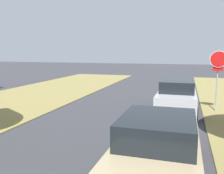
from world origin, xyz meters
name	(u,v)px	position (x,y,z in m)	size (l,w,h in m)	color
stop_sign_far	(218,68)	(4.24, 13.53, 2.20)	(0.81, 0.25, 2.97)	#9EA0A5
parked_sedan_tan	(158,150)	(2.22, 6.13, 0.72)	(1.95, 4.40, 1.57)	tan
parked_sedan_silver	(177,97)	(2.37, 13.24, 0.72)	(1.95, 4.40, 1.57)	#BCBCC1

